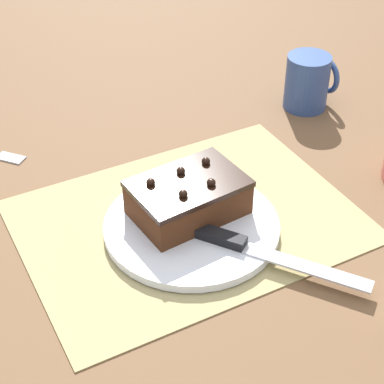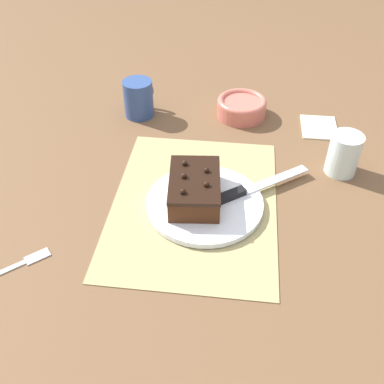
# 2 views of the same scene
# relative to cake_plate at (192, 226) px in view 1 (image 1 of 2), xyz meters

# --- Properties ---
(ground_plane) EXTENTS (3.00, 3.00, 0.00)m
(ground_plane) POSITION_rel_cake_plate_xyz_m (0.01, 0.02, -0.01)
(ground_plane) COLOR brown
(placemat_woven) EXTENTS (0.46, 0.34, 0.00)m
(placemat_woven) POSITION_rel_cake_plate_xyz_m (0.01, 0.02, -0.01)
(placemat_woven) COLOR tan
(placemat_woven) RESTS_ON ground_plane
(cake_plate) EXTENTS (0.24, 0.24, 0.01)m
(cake_plate) POSITION_rel_cake_plate_xyz_m (0.00, 0.00, 0.00)
(cake_plate) COLOR white
(cake_plate) RESTS_ON placemat_woven
(chocolate_cake) EXTENTS (0.16, 0.12, 0.06)m
(chocolate_cake) POSITION_rel_cake_plate_xyz_m (0.01, 0.02, 0.03)
(chocolate_cake) COLOR #472614
(chocolate_cake) RESTS_ON cake_plate
(serving_knife) EXTENTS (0.16, 0.21, 0.01)m
(serving_knife) POSITION_rel_cake_plate_xyz_m (0.04, -0.08, 0.01)
(serving_knife) COLOR black
(serving_knife) RESTS_ON cake_plate
(coffee_mug) EXTENTS (0.09, 0.08, 0.10)m
(coffee_mug) POSITION_rel_cake_plate_xyz_m (0.35, 0.21, 0.04)
(coffee_mug) COLOR navy
(coffee_mug) RESTS_ON ground_plane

